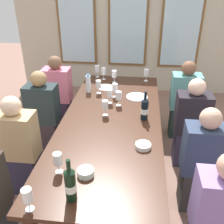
% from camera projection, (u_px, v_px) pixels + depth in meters
% --- Properties ---
extents(ground_plane, '(12.00, 12.00, 0.00)m').
position_uv_depth(ground_plane, '(111.00, 173.00, 3.08)').
color(ground_plane, '#7E5B4D').
extents(back_wall_with_windows, '(4.23, 0.10, 2.90)m').
position_uv_depth(back_wall_with_windows, '(128.00, 14.00, 4.65)').
color(back_wall_with_windows, '#BEB39C').
rests_on(back_wall_with_windows, ground).
extents(dining_table, '(1.03, 2.59, 0.74)m').
position_uv_depth(dining_table, '(111.00, 125.00, 2.76)').
color(dining_table, '#361D12').
rests_on(dining_table, ground).
extents(white_plate_0, '(0.27, 0.27, 0.01)m').
position_uv_depth(white_plate_0, '(137.00, 97.00, 3.21)').
color(white_plate_0, white).
rests_on(white_plate_0, dining_table).
extents(white_plate_1, '(0.23, 0.23, 0.01)m').
position_uv_depth(white_plate_1, '(105.00, 87.00, 3.47)').
color(white_plate_1, white).
rests_on(white_plate_1, dining_table).
extents(wine_bottle_0, '(0.08, 0.08, 0.31)m').
position_uv_depth(wine_bottle_0, '(145.00, 109.00, 2.68)').
color(wine_bottle_0, black).
rests_on(wine_bottle_0, dining_table).
extents(wine_bottle_1, '(0.08, 0.08, 0.34)m').
position_uv_depth(wine_bottle_1, '(70.00, 185.00, 1.71)').
color(wine_bottle_1, black).
rests_on(wine_bottle_1, dining_table).
extents(tasting_bowl_0, '(0.14, 0.14, 0.04)m').
position_uv_depth(tasting_bowl_0, '(143.00, 146.00, 2.28)').
color(tasting_bowl_0, white).
rests_on(tasting_bowl_0, dining_table).
extents(tasting_bowl_1, '(0.13, 0.13, 0.05)m').
position_uv_depth(tasting_bowl_1, '(86.00, 172.00, 1.97)').
color(tasting_bowl_1, white).
rests_on(tasting_bowl_1, dining_table).
extents(water_bottle, '(0.06, 0.06, 0.24)m').
position_uv_depth(water_bottle, '(88.00, 84.00, 3.30)').
color(water_bottle, white).
rests_on(water_bottle, dining_table).
extents(wine_glass_0, '(0.07, 0.07, 0.17)m').
position_uv_depth(wine_glass_0, '(115.00, 88.00, 3.17)').
color(wine_glass_0, white).
rests_on(wine_glass_0, dining_table).
extents(wine_glass_1, '(0.07, 0.07, 0.17)m').
position_uv_depth(wine_glass_1, '(114.00, 75.00, 3.59)').
color(wine_glass_1, white).
rests_on(wine_glass_1, dining_table).
extents(wine_glass_2, '(0.07, 0.07, 0.17)m').
position_uv_depth(wine_glass_2, '(27.00, 196.00, 1.64)').
color(wine_glass_2, white).
rests_on(wine_glass_2, dining_table).
extents(wine_glass_3, '(0.07, 0.07, 0.17)m').
position_uv_depth(wine_glass_3, '(97.00, 69.00, 3.78)').
color(wine_glass_3, white).
rests_on(wine_glass_3, dining_table).
extents(wine_glass_4, '(0.07, 0.07, 0.17)m').
position_uv_depth(wine_glass_4, '(98.00, 84.00, 3.26)').
color(wine_glass_4, white).
rests_on(wine_glass_4, dining_table).
extents(wine_glass_5, '(0.07, 0.07, 0.17)m').
position_uv_depth(wine_glass_5, '(104.00, 71.00, 3.69)').
color(wine_glass_5, white).
rests_on(wine_glass_5, dining_table).
extents(wine_glass_6, '(0.07, 0.07, 0.17)m').
position_uv_depth(wine_glass_6, '(105.00, 105.00, 2.75)').
color(wine_glass_6, white).
rests_on(wine_glass_6, dining_table).
extents(wine_glass_7, '(0.07, 0.07, 0.17)m').
position_uv_depth(wine_glass_7, '(58.00, 159.00, 1.96)').
color(wine_glass_7, white).
rests_on(wine_glass_7, dining_table).
extents(wine_glass_8, '(0.07, 0.07, 0.17)m').
position_uv_depth(wine_glass_8, '(110.00, 94.00, 3.02)').
color(wine_glass_8, white).
rests_on(wine_glass_8, dining_table).
extents(wine_glass_9, '(0.07, 0.07, 0.17)m').
position_uv_depth(wine_glass_9, '(119.00, 96.00, 2.96)').
color(wine_glass_9, white).
rests_on(wine_glass_9, dining_table).
extents(wine_glass_10, '(0.07, 0.07, 0.17)m').
position_uv_depth(wine_glass_10, '(146.00, 73.00, 3.64)').
color(wine_glass_10, white).
rests_on(wine_glass_10, dining_table).
extents(seated_person_0, '(0.38, 0.24, 1.11)m').
position_uv_depth(seated_person_0, '(58.00, 95.00, 3.78)').
color(seated_person_0, '#342539').
rests_on(seated_person_0, ground).
extents(seated_person_1, '(0.38, 0.24, 1.11)m').
position_uv_depth(seated_person_1, '(184.00, 102.00, 3.57)').
color(seated_person_1, '#243833').
rests_on(seated_person_1, ground).
extents(seated_person_2, '(0.38, 0.24, 1.11)m').
position_uv_depth(seated_person_2, '(20.00, 149.00, 2.63)').
color(seated_person_2, '#2A273F').
rests_on(seated_person_2, ground).
extents(seated_person_3, '(0.38, 0.24, 1.11)m').
position_uv_depth(seated_person_3, '(201.00, 164.00, 2.42)').
color(seated_person_3, '#312F2D').
rests_on(seated_person_3, ground).
extents(seated_person_5, '(0.38, 0.24, 1.11)m').
position_uv_depth(seated_person_5, '(217.00, 219.00, 1.88)').
color(seated_person_5, '#272134').
rests_on(seated_person_5, ground).
extents(seated_person_6, '(0.38, 0.24, 1.11)m').
position_uv_depth(seated_person_6, '(44.00, 116.00, 3.24)').
color(seated_person_6, '#32272E').
rests_on(seated_person_6, ground).
extents(seated_person_7, '(0.38, 0.24, 1.11)m').
position_uv_depth(seated_person_7, '(191.00, 126.00, 3.02)').
color(seated_person_7, '#332D43').
rests_on(seated_person_7, ground).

